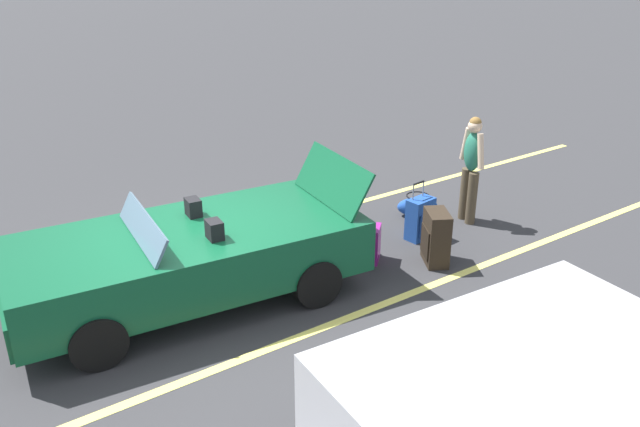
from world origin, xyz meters
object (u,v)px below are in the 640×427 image
suitcase_large_black (436,238)px  traveler_person (471,164)px  suitcase_medium_bright (420,219)px  duffel_bag (417,206)px  convertible_car (174,260)px  suitcase_small_carryon (372,244)px

suitcase_large_black → traveler_person: 1.66m
suitcase_medium_bright → duffel_bag: bearing=132.5°
duffel_bag → suitcase_medium_bright: bearing=49.7°
convertible_car → duffel_bag: convertible_car is taller
suitcase_medium_bright → traveler_person: size_ratio=0.52×
convertible_car → suitcase_small_carryon: convertible_car is taller
suitcase_large_black → traveler_person: traveler_person is taller
suitcase_large_black → duffel_bag: bearing=-94.6°
duffel_bag → suitcase_large_black: bearing=56.0°
suitcase_large_black → duffel_bag: suitcase_large_black is taller
suitcase_small_carryon → traveler_person: (-2.04, -0.20, 0.68)m
suitcase_medium_bright → suitcase_large_black: bearing=-34.1°
suitcase_large_black → suitcase_medium_bright: size_ratio=0.86×
convertible_car → duffel_bag: bearing=-169.5°
convertible_car → suitcase_large_black: 3.46m
suitcase_large_black → suitcase_small_carryon: bearing=-9.1°
suitcase_large_black → suitcase_small_carryon: suitcase_large_black is taller
suitcase_medium_bright → suitcase_small_carryon: (1.01, 0.15, -0.06)m
duffel_bag → traveler_person: (-0.49, 0.58, 0.77)m
suitcase_medium_bright → suitcase_small_carryon: 1.02m
suitcase_large_black → traveler_person: size_ratio=0.45×
suitcase_small_carryon → convertible_car: bearing=-142.9°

